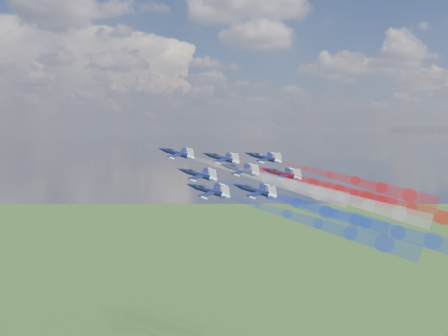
{
  "coord_description": "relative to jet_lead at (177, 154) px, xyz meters",
  "views": [
    {
      "loc": [
        -10.46,
        -129.86,
        146.14
      ],
      "look_at": [
        4.65,
        18.21,
        135.0
      ],
      "focal_mm": 40.13,
      "sensor_mm": 36.0,
      "label": 1
    }
  ],
  "objects": [
    {
      "name": "trail_outer_left",
      "position": [
        33.49,
        -39.34,
        -15.35
      ],
      "size": [
        43.15,
        28.11,
        15.78
      ],
      "primitive_type": null,
      "rotation": [
        0.23,
        -0.24,
        1.0
      ],
      "color": "blue"
    },
    {
      "name": "jet_lead",
      "position": [
        0.0,
        0.0,
        0.0
      ],
      "size": [
        17.37,
        16.48,
        8.89
      ],
      "primitive_type": null,
      "rotation": [
        0.23,
        -0.24,
        1.0
      ],
      "color": "black"
    },
    {
      "name": "jet_outer_right",
      "position": [
        28.2,
        4.13,
        -1.68
      ],
      "size": [
        17.37,
        16.48,
        8.89
      ],
      "primitive_type": null,
      "rotation": [
        0.23,
        -0.24,
        1.0
      ],
      "color": "black"
    },
    {
      "name": "jet_center_third",
      "position": [
        18.48,
        -10.25,
        -4.4
      ],
      "size": [
        17.37,
        16.48,
        8.89
      ],
      "primitive_type": null,
      "rotation": [
        0.23,
        -0.24,
        1.0
      ],
      "color": "black"
    },
    {
      "name": "trail_inner_right",
      "position": [
        39.38,
        -13.6,
        -8.17
      ],
      "size": [
        43.15,
        28.11,
        15.78
      ],
      "primitive_type": null,
      "rotation": [
        0.23,
        -0.24,
        1.0
      ],
      "color": "red"
    },
    {
      "name": "trail_lead",
      "position": [
        25.3,
        -14.39,
        -6.54
      ],
      "size": [
        43.15,
        28.11,
        15.78
      ],
      "primitive_type": null,
      "rotation": [
        0.23,
        -0.24,
        1.0
      ],
      "color": "white"
    },
    {
      "name": "trail_center_third",
      "position": [
        43.77,
        -24.64,
        -10.95
      ],
      "size": [
        43.15,
        28.11,
        15.78
      ],
      "primitive_type": null,
      "rotation": [
        0.23,
        -0.24,
        1.0
      ],
      "color": "white"
    },
    {
      "name": "trail_rear_left",
      "position": [
        46.38,
        -36.85,
        -15.83
      ],
      "size": [
        43.15,
        28.11,
        15.78
      ],
      "primitive_type": null,
      "rotation": [
        0.23,
        -0.24,
        1.0
      ],
      "color": "blue"
    },
    {
      "name": "trail_rear_right",
      "position": [
        56.83,
        -22.48,
        -12.5
      ],
      "size": [
        43.15,
        28.11,
        15.78
      ],
      "primitive_type": null,
      "rotation": [
        0.23,
        -0.24,
        1.0
      ],
      "color": "red"
    },
    {
      "name": "jet_inner_left",
      "position": [
        5.92,
        -12.94,
        -5.54
      ],
      "size": [
        17.37,
        16.48,
        8.89
      ],
      "primitive_type": null,
      "rotation": [
        0.23,
        -0.24,
        1.0
      ],
      "color": "black"
    },
    {
      "name": "trail_inner_left",
      "position": [
        31.22,
        -27.32,
        -12.08
      ],
      "size": [
        43.15,
        28.11,
        15.78
      ],
      "primitive_type": null,
      "rotation": [
        0.23,
        -0.24,
        1.0
      ],
      "color": "blue"
    },
    {
      "name": "jet_inner_right",
      "position": [
        14.09,
        0.79,
        -1.62
      ],
      "size": [
        17.37,
        16.48,
        8.89
      ],
      "primitive_type": null,
      "rotation": [
        0.23,
        -0.24,
        1.0
      ],
      "color": "black"
    },
    {
      "name": "trail_outer_right",
      "position": [
        53.5,
        -10.25,
        -8.23
      ],
      "size": [
        43.15,
        28.11,
        15.78
      ],
      "primitive_type": null,
      "rotation": [
        0.23,
        -0.24,
        1.0
      ],
      "color": "red"
    },
    {
      "name": "jet_rear_right",
      "position": [
        31.53,
        -8.09,
        -5.96
      ],
      "size": [
        17.37,
        16.48,
        8.89
      ],
      "primitive_type": null,
      "rotation": [
        0.23,
        -0.24,
        1.0
      ],
      "color": "black"
    },
    {
      "name": "jet_rear_left",
      "position": [
        21.08,
        -22.47,
        -9.28
      ],
      "size": [
        17.37,
        16.48,
        8.89
      ],
      "primitive_type": null,
      "rotation": [
        0.23,
        -0.24,
        1.0
      ],
      "color": "black"
    },
    {
      "name": "jet_outer_left",
      "position": [
        8.19,
        -24.96,
        -8.8
      ],
      "size": [
        17.37,
        16.48,
        8.89
      ],
      "primitive_type": null,
      "rotation": [
        0.23,
        -0.24,
        1.0
      ],
      "color": "black"
    }
  ]
}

